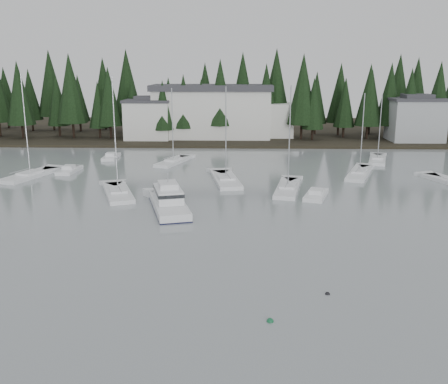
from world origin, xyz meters
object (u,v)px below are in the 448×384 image
Objects in this scene: house_east_a at (415,119)px; sailboat_6 at (359,174)px; cabin_cruiser_center at (169,203)px; runabout_3 at (111,158)px; runabout_4 at (69,171)px; sailboat_4 at (30,176)px; sailboat_0 at (288,189)px; sailboat_7 at (118,194)px; sailboat_9 at (173,163)px; harbor_inn at (222,112)px; sailboat_11 at (226,181)px; runabout_1 at (316,196)px; sailboat_5 at (377,161)px; house_west at (148,119)px.

house_east_a is 36.34m from sailboat_6.
runabout_3 is at bearing 9.26° from cabin_cruiser_center.
cabin_cruiser_center is 2.06× the size of runabout_4.
runabout_4 is (4.39, 3.24, 0.06)m from sailboat_4.
sailboat_7 is at bearing 108.75° from sailboat_0.
sailboat_4 is at bearing 38.48° from cabin_cruiser_center.
sailboat_9 reaches higher than sailboat_6.
runabout_4 is (-21.25, -34.90, -5.64)m from harbor_inn.
sailboat_11 reaches higher than sailboat_9.
runabout_1 is at bearing -120.74° from house_east_a.
sailboat_7 is 20.95m from sailboat_9.
sailboat_6 is at bearing -70.24° from sailboat_4.
runabout_4 is at bearing -37.04° from sailboat_4.
runabout_1 is (10.83, -8.20, 0.07)m from sailboat_11.
sailboat_4 is 2.59× the size of runabout_1.
sailboat_9 reaches higher than sailboat_5.
house_east_a is 39.21m from harbor_inn.
house_east_a is 51.90m from sailboat_11.
cabin_cruiser_center is 30.96m from sailboat_6.
sailboat_11 is 13.58m from runabout_1.
sailboat_5 reaches higher than house_east_a.
cabin_cruiser_center is at bearing -155.67° from sailboat_9.
sailboat_0 reaches higher than runabout_4.
cabin_cruiser_center is 0.89× the size of sailboat_9.
runabout_1 is at bearing -88.66° from sailboat_4.
sailboat_11 reaches higher than house_east_a.
cabin_cruiser_center is (-42.92, -49.63, -4.23)m from house_east_a.
sailboat_5 is at bearing -67.00° from sailboat_11.
cabin_cruiser_center is at bearing 147.23° from sailboat_6.
house_west is 51.98m from cabin_cruiser_center.
runabout_3 and runabout_4 have the same top height.
sailboat_9 is at bearing 53.97° from sailboat_0.
sailboat_11 is at bearing -135.88° from house_east_a.
sailboat_4 is at bearing 128.84° from runabout_4.
harbor_inn reaches higher than cabin_cruiser_center.
sailboat_4 is at bearing 149.62° from runabout_3.
house_east_a is 1.86× the size of runabout_1.
sailboat_0 is 14.57m from sailboat_6.
harbor_inn is 2.62× the size of sailboat_5.
sailboat_0 is (9.74, -44.90, -5.71)m from harbor_inn.
house_east_a is (54.00, -1.00, 0.25)m from house_west.
sailboat_6 is at bearing -39.10° from sailboat_0.
sailboat_5 is 2.11× the size of runabout_4.
sailboat_6 reaches higher than runabout_4.
sailboat_6 is at bearing -88.44° from runabout_4.
sailboat_4 is at bearing 92.67° from runabout_1.
harbor_inn is at bearing -19.59° from cabin_cruiser_center.
house_east_a is at bearing -68.48° from sailboat_7.
runabout_3 is (-11.00, 3.63, 0.06)m from sailboat_9.
sailboat_5 is at bearing -61.28° from cabin_cruiser_center.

